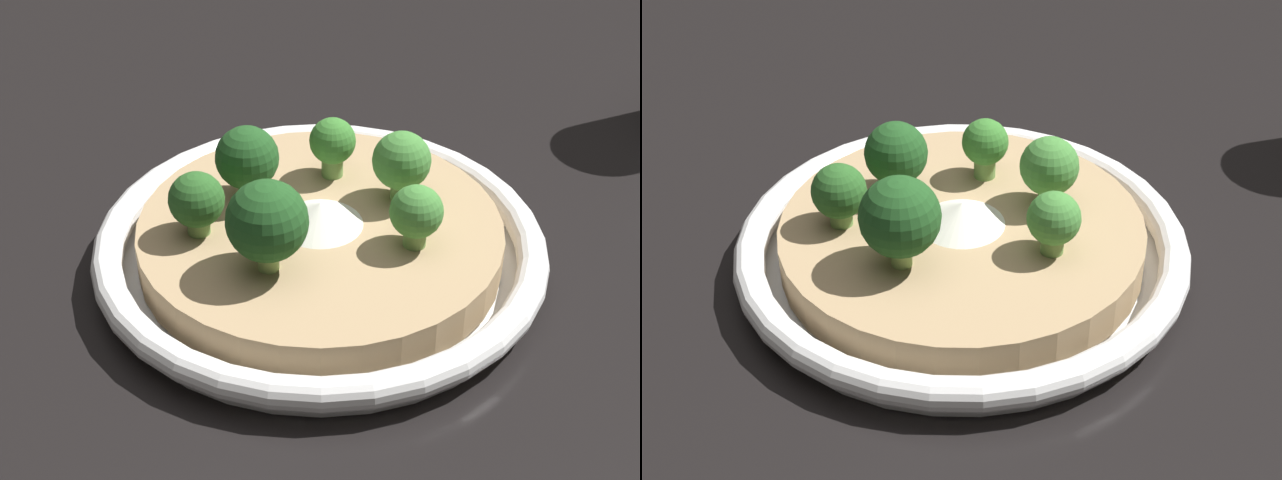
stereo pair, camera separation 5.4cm
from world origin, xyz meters
TOP-DOWN VIEW (x-y plane):
  - ground_plane at (0.00, 0.00)m, footprint 6.00×6.00m
  - risotto_bowl at (0.00, 0.00)m, footprint 0.25×0.25m
  - cheese_sprinkle at (-0.00, -0.00)m, footprint 0.05×0.05m
  - broccoli_front_right at (0.04, -0.05)m, footprint 0.03×0.03m
  - broccoli_front at (-0.00, -0.05)m, footprint 0.04×0.04m
  - broccoli_right at (0.05, 0.00)m, footprint 0.04×0.04m
  - broccoli_back at (-0.01, 0.05)m, footprint 0.03×0.03m
  - broccoli_left at (-0.04, -0.02)m, footprint 0.03×0.03m
  - broccoli_back_left at (-0.05, 0.02)m, footprint 0.03×0.03m

SIDE VIEW (x-z plane):
  - ground_plane at x=0.00m, z-range 0.00..0.00m
  - risotto_bowl at x=0.00m, z-range 0.00..0.03m
  - cheese_sprinkle at x=0.00m, z-range 0.03..0.04m
  - broccoli_back at x=-0.01m, z-range 0.03..0.07m
  - broccoli_front_right at x=0.04m, z-range 0.03..0.07m
  - broccoli_left at x=-0.04m, z-range 0.03..0.07m
  - broccoli_back_left at x=-0.05m, z-range 0.03..0.07m
  - broccoli_front at x=0.00m, z-range 0.03..0.07m
  - broccoli_right at x=0.05m, z-range 0.03..0.08m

